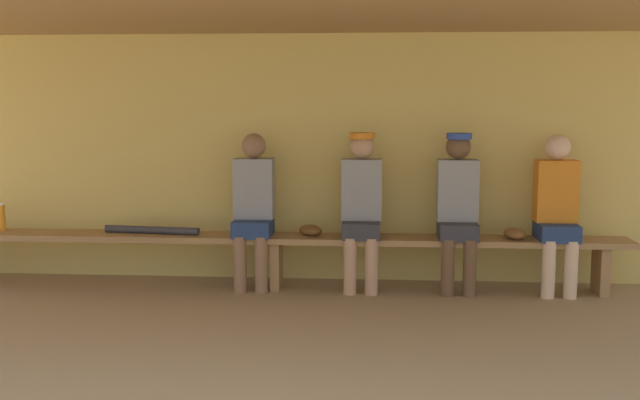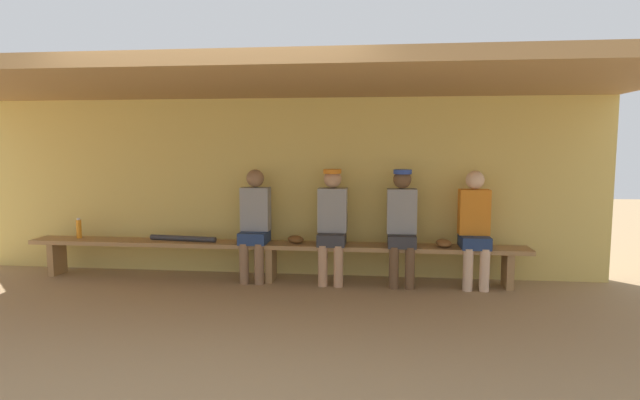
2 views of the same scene
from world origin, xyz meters
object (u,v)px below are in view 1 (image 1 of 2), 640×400
player_near_post (557,207)px  water_bottle_green (2,217)px  player_in_red (458,204)px  baseball_bat (152,230)px  player_with_sunglasses (253,204)px  player_shirtless_tan (362,203)px  bench (276,244)px  baseball_glove_dark_brown (310,230)px  baseball_glove_tan (515,234)px

player_near_post → water_bottle_green: size_ratio=5.25×
player_in_red → baseball_bat: (-2.64, -0.00, -0.25)m
player_in_red → water_bottle_green: 4.02m
baseball_bat → player_with_sunglasses: bearing=6.5°
player_shirtless_tan → baseball_bat: size_ratio=1.57×
water_bottle_green → bench: bearing=-1.1°
player_with_sunglasses → water_bottle_green: (-2.27, 0.04, -0.15)m
player_in_red → bench: bearing=-179.9°
water_bottle_green → baseball_bat: 1.38m
water_bottle_green → baseball_bat: water_bottle_green is taller
player_shirtless_tan → baseball_glove_dark_brown: bearing=176.7°
player_shirtless_tan → baseball_glove_tan: bearing=-1.1°
player_with_sunglasses → water_bottle_green: 2.28m
bench → player_with_sunglasses: bearing=179.1°
player_shirtless_tan → baseball_bat: bearing=-179.9°
player_with_sunglasses → baseball_bat: (-0.90, -0.00, -0.24)m
player_shirtless_tan → baseball_glove_tan: size_ratio=5.60×
baseball_glove_dark_brown → player_near_post: bearing=49.9°
bench → player_shirtless_tan: (0.73, 0.00, 0.36)m
player_shirtless_tan → player_in_red: same height
player_shirtless_tan → baseball_glove_tan: player_shirtless_tan is taller
player_with_sunglasses → water_bottle_green: size_ratio=5.25×
player_with_sunglasses → baseball_glove_dark_brown: player_with_sunglasses is taller
player_in_red → water_bottle_green: bearing=179.4°
bench → player_near_post: size_ratio=4.49×
player_in_red → baseball_bat: 2.65m
baseball_glove_tan → baseball_bat: 3.12m
bench → player_shirtless_tan: size_ratio=4.46×
bench → water_bottle_green: (-2.47, 0.05, 0.19)m
bench → player_in_red: bearing=0.1°
bench → player_shirtless_tan: 0.82m
baseball_glove_dark_brown → baseball_bat: baseball_glove_dark_brown is taller
player_with_sunglasses → player_shirtless_tan: player_shirtless_tan is taller
player_near_post → baseball_glove_dark_brown: size_ratio=5.56×
player_shirtless_tan → water_bottle_green: 3.21m
bench → baseball_glove_dark_brown: (0.30, 0.03, 0.12)m
player_in_red → baseball_glove_dark_brown: size_ratio=5.60×
baseball_glove_tan → player_in_red: bearing=-107.1°
player_near_post → player_shirtless_tan: bearing=180.0°
bench → baseball_bat: bearing=-180.0°
baseball_glove_tan → baseball_glove_dark_brown: size_ratio=1.00×
player_with_sunglasses → baseball_glove_tan: bearing=-0.6°
player_in_red → baseball_glove_tan: size_ratio=5.60×
bench → player_with_sunglasses: player_with_sunglasses is taller
water_bottle_green → baseball_glove_tan: size_ratio=1.06×
bench → baseball_bat: (-1.09, -0.00, 0.11)m
player_shirtless_tan → baseball_bat: player_shirtless_tan is taller
water_bottle_green → baseball_glove_tan: (4.49, -0.07, -0.08)m
player_shirtless_tan → player_near_post: bearing=-0.0°
bench → player_near_post: bearing=0.1°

